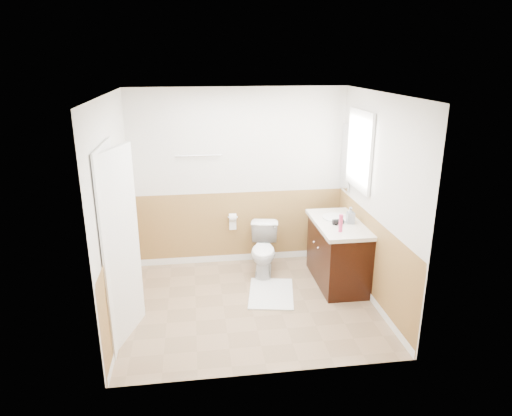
{
  "coord_description": "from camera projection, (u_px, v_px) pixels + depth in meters",
  "views": [
    {
      "loc": [
        -0.61,
        -4.89,
        2.86
      ],
      "look_at": [
        0.1,
        0.25,
        1.15
      ],
      "focal_mm": 32.1,
      "sensor_mm": 36.0,
      "label": 1
    }
  ],
  "objects": [
    {
      "name": "door",
      "position": [
        120.0,
        248.0,
        4.66
      ],
      "size": [
        0.29,
        0.78,
        2.04
      ],
      "primitive_type": "cube",
      "rotation": [
        0.0,
        0.0,
        -0.31
      ],
      "color": "white",
      "rests_on": "wall_left"
    },
    {
      "name": "wainscot_front",
      "position": [
        268.0,
        327.0,
        4.21
      ],
      "size": [
        3.0,
        0.0,
        3.0
      ],
      "primitive_type": "plane",
      "rotation": [
        -1.57,
        0.0,
        0.0
      ],
      "color": "#A47C41",
      "rests_on": "floor"
    },
    {
      "name": "toilet",
      "position": [
        264.0,
        250.0,
        6.29
      ],
      "size": [
        0.5,
        0.73,
        0.68
      ],
      "primitive_type": "imported",
      "rotation": [
        0.0,
        0.0,
        -0.18
      ],
      "color": "white",
      "rests_on": "floor"
    },
    {
      "name": "tp_sheet",
      "position": [
        233.0,
        225.0,
        6.54
      ],
      "size": [
        0.1,
        0.01,
        0.16
      ],
      "primitive_type": "cube",
      "color": "white",
      "rests_on": "tp_roll"
    },
    {
      "name": "door_knob",
      "position": [
        130.0,
        242.0,
        5.0
      ],
      "size": [
        0.06,
        0.06,
        0.06
      ],
      "primitive_type": "sphere",
      "color": "silver",
      "rests_on": "door"
    },
    {
      "name": "window_glass",
      "position": [
        361.0,
        150.0,
        5.78
      ],
      "size": [
        0.01,
        0.7,
        0.9
      ],
      "primitive_type": "cube",
      "color": "white",
      "rests_on": "wall_right"
    },
    {
      "name": "door_frame",
      "position": [
        112.0,
        247.0,
        4.64
      ],
      "size": [
        0.02,
        0.92,
        2.1
      ],
      "primitive_type": "cube",
      "color": "white",
      "rests_on": "wall_left"
    },
    {
      "name": "bath_mat",
      "position": [
        271.0,
        293.0,
        5.81
      ],
      "size": [
        0.69,
        0.89,
        0.02
      ],
      "primitive_type": "cube",
      "rotation": [
        0.0,
        0.0,
        -0.18
      ],
      "color": "white",
      "rests_on": "floor"
    },
    {
      "name": "window_frame",
      "position": [
        360.0,
        150.0,
        5.78
      ],
      "size": [
        0.04,
        0.8,
        1.0
      ],
      "primitive_type": "cube",
      "color": "white",
      "rests_on": "wall_right"
    },
    {
      "name": "tp_holder_bar",
      "position": [
        233.0,
        217.0,
        6.5
      ],
      "size": [
        0.14,
        0.02,
        0.02
      ],
      "primitive_type": "cylinder",
      "rotation": [
        0.0,
        1.57,
        0.0
      ],
      "color": "silver",
      "rests_on": "wall_back"
    },
    {
      "name": "hair_dryer_handle",
      "position": [
        336.0,
        225.0,
        5.77
      ],
      "size": [
        0.03,
        0.03,
        0.07
      ],
      "primitive_type": "cylinder",
      "color": "black",
      "rests_on": "countertop"
    },
    {
      "name": "countertop",
      "position": [
        339.0,
        224.0,
        5.88
      ],
      "size": [
        0.6,
        1.15,
        0.05
      ],
      "primitive_type": "cube",
      "color": "white",
      "rests_on": "vanity_cabinet"
    },
    {
      "name": "vanity_knob_left",
      "position": [
        318.0,
        248.0,
        5.84
      ],
      "size": [
        0.03,
        0.03,
        0.03
      ],
      "primitive_type": "sphere",
      "color": "silver",
      "rests_on": "vanity_cabinet"
    },
    {
      "name": "wall_left",
      "position": [
        114.0,
        213.0,
        4.99
      ],
      "size": [
        0.0,
        3.0,
        3.0
      ],
      "primitive_type": "plane",
      "rotation": [
        1.57,
        0.0,
        1.57
      ],
      "color": "silver",
      "rests_on": "floor"
    },
    {
      "name": "ceiling",
      "position": [
        250.0,
        94.0,
        4.8
      ],
      "size": [
        3.0,
        3.0,
        0.0
      ],
      "primitive_type": "plane",
      "rotation": [
        3.14,
        0.0,
        0.0
      ],
      "color": "white",
      "rests_on": "floor"
    },
    {
      "name": "wall_back",
      "position": [
        239.0,
        178.0,
        6.41
      ],
      "size": [
        3.0,
        0.0,
        3.0
      ],
      "primitive_type": "plane",
      "rotation": [
        1.57,
        0.0,
        0.0
      ],
      "color": "silver",
      "rests_on": "floor"
    },
    {
      "name": "tp_roll",
      "position": [
        233.0,
        217.0,
        6.5
      ],
      "size": [
        0.1,
        0.11,
        0.11
      ],
      "primitive_type": "cylinder",
      "rotation": [
        0.0,
        1.57,
        0.0
      ],
      "color": "white",
      "rests_on": "tp_holder_bar"
    },
    {
      "name": "lotion_bottle",
      "position": [
        341.0,
        223.0,
        5.52
      ],
      "size": [
        0.05,
        0.05,
        0.22
      ],
      "primitive_type": "cylinder",
      "color": "#D03565",
      "rests_on": "countertop"
    },
    {
      "name": "towel_bar",
      "position": [
        198.0,
        156.0,
        6.18
      ],
      "size": [
        0.62,
        0.02,
        0.02
      ],
      "primitive_type": "cylinder",
      "rotation": [
        0.0,
        1.57,
        0.0
      ],
      "color": "silver",
      "rests_on": "wall_back"
    },
    {
      "name": "soap_dispenser",
      "position": [
        351.0,
        215.0,
        5.81
      ],
      "size": [
        0.11,
        0.11,
        0.21
      ],
      "primitive_type": "imported",
      "rotation": [
        0.0,
        0.0,
        -0.12
      ],
      "color": "gray",
      "rests_on": "countertop"
    },
    {
      "name": "wall_right",
      "position": [
        376.0,
        201.0,
        5.39
      ],
      "size": [
        0.0,
        3.0,
        3.0
      ],
      "primitive_type": "plane",
      "rotation": [
        1.57,
        0.0,
        -1.57
      ],
      "color": "silver",
      "rests_on": "floor"
    },
    {
      "name": "wainscot_left",
      "position": [
        122.0,
        275.0,
        5.23
      ],
      "size": [
        0.0,
        2.6,
        2.6
      ],
      "primitive_type": "plane",
      "rotation": [
        1.57,
        0.0,
        1.57
      ],
      "color": "#A47C41",
      "rests_on": "floor"
    },
    {
      "name": "wall_front",
      "position": [
        269.0,
        253.0,
        3.97
      ],
      "size": [
        3.0,
        0.0,
        3.0
      ],
      "primitive_type": "plane",
      "rotation": [
        -1.57,
        0.0,
        0.0
      ],
      "color": "silver",
      "rests_on": "floor"
    },
    {
      "name": "wainscot_right",
      "position": [
        370.0,
        260.0,
        5.62
      ],
      "size": [
        0.0,
        2.6,
        2.6
      ],
      "primitive_type": "plane",
      "rotation": [
        1.57,
        0.0,
        -1.57
      ],
      "color": "#A47C41",
      "rests_on": "floor"
    },
    {
      "name": "wainscot_back",
      "position": [
        239.0,
        229.0,
        6.64
      ],
      "size": [
        3.0,
        0.0,
        3.0
      ],
      "primitive_type": "plane",
      "rotation": [
        1.57,
        0.0,
        0.0
      ],
      "color": "#A47C41",
      "rests_on": "floor"
    },
    {
      "name": "faucet",
      "position": [
        350.0,
        213.0,
        6.02
      ],
      "size": [
        0.02,
        0.02,
        0.14
      ],
      "primitive_type": "cylinder",
      "color": "#B8B8BE",
      "rests_on": "countertop"
    },
    {
      "name": "vanity_cabinet",
      "position": [
        338.0,
        254.0,
        6.02
      ],
      "size": [
        0.55,
        1.1,
        0.8
      ],
      "primitive_type": "cube",
      "color": "black",
      "rests_on": "floor"
    },
    {
      "name": "sink_basin",
      "position": [
        336.0,
        218.0,
        6.02
      ],
      "size": [
        0.36,
        0.36,
        0.02
      ],
      "primitive_type": "cylinder",
      "color": "white",
      "rests_on": "countertop"
    },
    {
      "name": "vanity_knob_right",
      "position": [
        314.0,
        242.0,
        6.03
      ],
      "size": [
        0.03,
        0.03,
        0.03
      ],
      "primitive_type": "sphere",
      "color": "#B3B4BA",
      "rests_on": "vanity_cabinet"
    },
    {
      "name": "floor",
      "position": [
        251.0,
        304.0,
        5.58
      ],
      "size": [
        3.0,
        3.0,
        0.0
      ],
      "primitive_type": "plane",
      "color": "#8C7051",
      "rests_on": "ground"
    },
    {
      "name": "hair_dryer_body",
      "position": [
        338.0,
        222.0,
        5.78
      ],
      "size": [
        0.14,
        0.07,
        0.07
      ],
      "primitive_type": "cylinder",
      "rotation": [
        0.0,
        1.57,
        0.0
      ],
      "color": "black",
      "rests_on": "countertop"
    },
    {
      "name": "mirror_panel",
      "position": [
        346.0,
        157.0,
        6.32
      ],
      "size": [
        0.02,
        0.35,
        0.9
      ],
      "primitive_type": "cube",
      "color": "silver",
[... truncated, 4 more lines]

